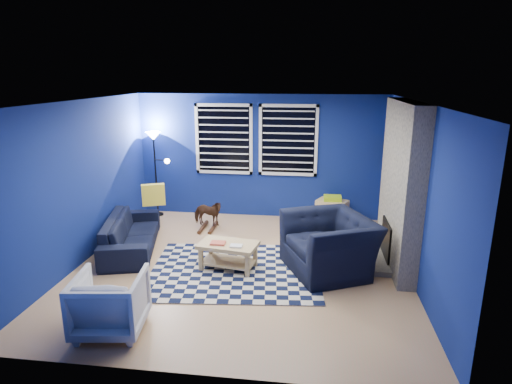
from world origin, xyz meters
TOP-DOWN VIEW (x-y plane):
  - floor at (0.00, 0.00)m, footprint 5.00×5.00m
  - ceiling at (0.00, 0.00)m, footprint 5.00×5.00m
  - wall_back at (0.00, 2.50)m, footprint 5.00×0.00m
  - wall_left at (-2.50, 0.00)m, footprint 0.00×5.00m
  - wall_right at (2.50, 0.00)m, footprint 0.00×5.00m
  - fireplace at (2.36, 0.50)m, footprint 0.65×2.00m
  - window_left at (-0.75, 2.46)m, footprint 1.17×0.06m
  - window_right at (0.55, 2.46)m, footprint 1.17×0.06m
  - tv at (2.45, 2.00)m, footprint 0.07×1.00m
  - rug at (-0.08, -0.16)m, footprint 2.68×2.23m
  - sofa at (-1.95, 0.44)m, footprint 2.07×1.22m
  - armchair_big at (1.32, 0.04)m, footprint 1.64×1.56m
  - armchair_bent at (-1.21, -1.87)m, footprint 0.85×0.87m
  - rocking_horse at (-0.90, 1.55)m, footprint 0.36×0.63m
  - coffee_table at (-0.19, -0.10)m, footprint 0.94×0.64m
  - cabinet at (1.46, 2.18)m, footprint 0.68×0.58m
  - floor_lamp at (-2.13, 2.25)m, footprint 0.48×0.29m
  - throw_pillow at (-1.80, 1.16)m, footprint 0.43×0.27m

SIDE VIEW (x-z plane):
  - floor at x=0.00m, z-range 0.00..0.00m
  - rug at x=-0.08m, z-range 0.00..0.02m
  - cabinet at x=1.46m, z-range -0.03..0.54m
  - sofa at x=-1.95m, z-range 0.00..0.57m
  - coffee_table at x=-0.19m, z-range 0.08..0.52m
  - rocking_horse at x=-0.90m, z-range 0.07..0.57m
  - armchair_bent at x=-1.21m, z-range 0.00..0.71m
  - armchair_big at x=1.32m, z-range 0.00..0.84m
  - throw_pillow at x=-1.80m, z-range 0.57..0.96m
  - fireplace at x=2.36m, z-range -0.05..2.45m
  - wall_back at x=0.00m, z-range -1.25..3.75m
  - wall_left at x=-2.50m, z-range -1.25..3.75m
  - wall_right at x=2.50m, z-range -1.25..3.75m
  - tv at x=2.45m, z-range 1.11..1.69m
  - floor_lamp at x=-2.13m, z-range 0.56..2.31m
  - window_left at x=-0.75m, z-range 0.89..2.31m
  - window_right at x=0.55m, z-range 0.89..2.31m
  - ceiling at x=0.00m, z-range 2.50..2.50m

